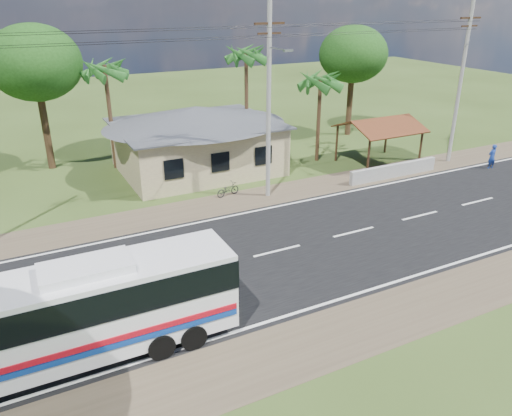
{
  "coord_description": "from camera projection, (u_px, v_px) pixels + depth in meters",
  "views": [
    {
      "loc": [
        -10.41,
        -18.16,
        11.2
      ],
      "look_at": [
        -0.61,
        1.0,
        1.97
      ],
      "focal_mm": 35.0,
      "sensor_mm": 36.0,
      "label": 1
    }
  ],
  "objects": [
    {
      "name": "ground",
      "position": [
        277.0,
        251.0,
        23.63
      ],
      "size": [
        120.0,
        120.0,
        0.0
      ],
      "primitive_type": "plane",
      "color": "#2F4117",
      "rests_on": "ground"
    },
    {
      "name": "road",
      "position": [
        277.0,
        251.0,
        23.63
      ],
      "size": [
        120.0,
        16.0,
        0.03
      ],
      "color": "black",
      "rests_on": "ground"
    },
    {
      "name": "house",
      "position": [
        196.0,
        132.0,
        33.65
      ],
      "size": [
        12.4,
        10.0,
        5.0
      ],
      "color": "tan",
      "rests_on": "ground"
    },
    {
      "name": "waiting_shed",
      "position": [
        380.0,
        126.0,
        34.95
      ],
      "size": [
        5.2,
        4.48,
        3.35
      ],
      "color": "#331F12",
      "rests_on": "ground"
    },
    {
      "name": "concrete_barrier",
      "position": [
        394.0,
        171.0,
        33.06
      ],
      "size": [
        7.0,
        0.3,
        0.9
      ],
      "primitive_type": "cube",
      "color": "#9E9E99",
      "rests_on": "ground"
    },
    {
      "name": "utility_poles",
      "position": [
        264.0,
        100.0,
        27.78
      ],
      "size": [
        32.8,
        2.22,
        11.0
      ],
      "color": "#9E9E99",
      "rests_on": "ground"
    },
    {
      "name": "palm_near",
      "position": [
        321.0,
        81.0,
        34.36
      ],
      "size": [
        2.8,
        2.8,
        6.7
      ],
      "color": "#47301E",
      "rests_on": "ground"
    },
    {
      "name": "palm_mid",
      "position": [
        246.0,
        55.0,
        36.01
      ],
      "size": [
        2.8,
        2.8,
        8.2
      ],
      "color": "#47301E",
      "rests_on": "ground"
    },
    {
      "name": "palm_far",
      "position": [
        105.0,
        70.0,
        32.42
      ],
      "size": [
        2.8,
        2.8,
        7.7
      ],
      "color": "#47301E",
      "rests_on": "ground"
    },
    {
      "name": "tree_behind_house",
      "position": [
        35.0,
        63.0,
        32.21
      ],
      "size": [
        6.0,
        6.0,
        9.61
      ],
      "color": "#47301E",
      "rests_on": "ground"
    },
    {
      "name": "tree_behind_shed",
      "position": [
        353.0,
        55.0,
        40.79
      ],
      "size": [
        5.6,
        5.6,
        9.02
      ],
      "color": "#47301E",
      "rests_on": "ground"
    },
    {
      "name": "coach_bus",
      "position": [
        61.0,
        312.0,
        15.67
      ],
      "size": [
        11.33,
        2.57,
        3.51
      ],
      "rotation": [
        0.0,
        0.0,
        -0.01
      ],
      "color": "white",
      "rests_on": "ground"
    },
    {
      "name": "motorcycle",
      "position": [
        228.0,
        189.0,
        29.99
      ],
      "size": [
        1.65,
        0.88,
        0.82
      ],
      "primitive_type": "imported",
      "rotation": [
        0.0,
        0.0,
        1.79
      ],
      "color": "black",
      "rests_on": "ground"
    },
    {
      "name": "person",
      "position": [
        492.0,
        157.0,
        34.57
      ],
      "size": [
        0.64,
        0.43,
        1.73
      ],
      "primitive_type": "imported",
      "rotation": [
        0.0,
        0.0,
        3.11
      ],
      "color": "navy",
      "rests_on": "ground"
    }
  ]
}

